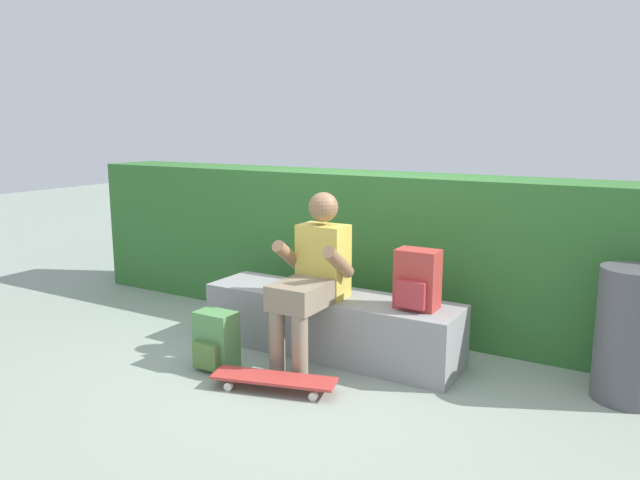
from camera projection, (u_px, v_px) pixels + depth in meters
ground_plane at (313, 364)px, 4.28m from camera, size 24.00×24.00×0.00m
bench_main at (330, 324)px, 4.45m from camera, size 1.93×0.50×0.45m
person_skater at (313, 274)px, 4.20m from camera, size 0.49×0.62×1.20m
skateboard_near_person at (274, 379)px, 3.85m from camera, size 0.82×0.41×0.09m
backpack_on_bench at (417, 280)px, 4.04m from camera, size 0.28×0.23×0.40m
backpack_on_ground at (216, 341)px, 4.18m from camera, size 0.28×0.23×0.40m
hedge_row at (368, 247)px, 5.17m from camera, size 5.65×0.60×1.27m
trash_bin at (630, 335)px, 3.66m from camera, size 0.40×0.40×0.83m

